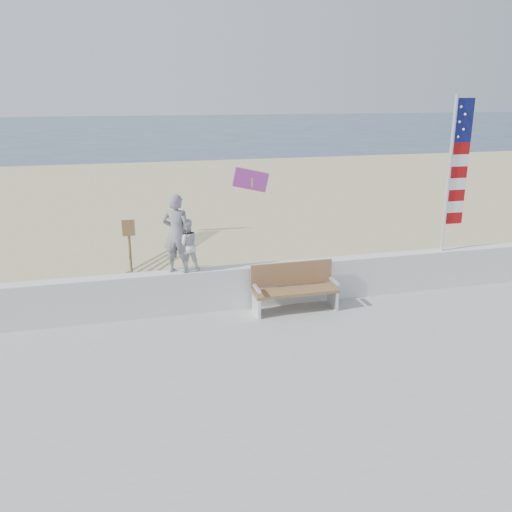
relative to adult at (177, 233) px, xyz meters
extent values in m
plane|color=#293E52|center=(1.40, -2.00, -1.89)|extent=(220.00, 220.00, 0.00)
cube|color=tan|center=(1.40, 7.00, -1.85)|extent=(90.00, 40.00, 0.08)
cube|color=#A9A9A4|center=(1.40, -6.00, -1.76)|extent=(50.00, 12.40, 0.10)
cube|color=silver|center=(1.40, 0.00, -1.26)|extent=(30.00, 0.35, 0.90)
imported|color=slate|center=(0.00, 0.00, 0.00)|extent=(0.70, 0.60, 1.62)
imported|color=silver|center=(0.19, 0.00, -0.26)|extent=(0.58, 0.48, 1.10)
cube|color=olive|center=(2.37, -0.55, -1.27)|extent=(1.80, 0.50, 0.06)
cube|color=#976942|center=(2.37, -0.28, -0.96)|extent=(1.80, 0.05, 0.50)
cube|color=white|center=(1.52, -0.55, -1.51)|extent=(0.06, 0.50, 0.40)
cube|color=white|center=(1.52, -0.60, -1.11)|extent=(0.06, 0.45, 0.05)
cube|color=silver|center=(3.22, -0.55, -1.51)|extent=(0.06, 0.50, 0.40)
cube|color=silver|center=(3.22, -0.60, -1.11)|extent=(0.06, 0.45, 0.05)
cylinder|color=white|center=(6.13, 0.00, 0.94)|extent=(0.08, 0.08, 3.50)
cube|color=#0F1451|center=(6.37, 0.00, 2.14)|extent=(0.44, 0.02, 0.95)
cube|color=#9E0A0C|center=(6.37, 0.00, -0.05)|extent=(0.44, 0.02, 0.26)
cube|color=white|center=(6.37, 0.00, 0.21)|extent=(0.44, 0.02, 0.26)
cube|color=#9E0A0C|center=(6.37, 0.00, 0.48)|extent=(0.44, 0.02, 0.26)
cube|color=white|center=(6.37, 0.00, 0.74)|extent=(0.44, 0.02, 0.26)
cube|color=#9E0A0C|center=(6.37, 0.00, 1.00)|extent=(0.44, 0.02, 0.26)
cube|color=white|center=(6.37, 0.00, 1.27)|extent=(0.44, 0.02, 0.26)
cube|color=#9E0A0C|center=(6.37, 0.00, 1.53)|extent=(0.44, 0.02, 0.26)
sphere|color=white|center=(6.25, -0.02, 1.79)|extent=(0.06, 0.06, 0.06)
sphere|color=white|center=(6.37, -0.02, 1.95)|extent=(0.06, 0.06, 0.06)
sphere|color=white|center=(6.25, -0.02, 2.11)|extent=(0.06, 0.06, 0.06)
sphere|color=white|center=(6.37, -0.02, 2.27)|extent=(0.06, 0.06, 0.06)
sphere|color=white|center=(6.25, -0.02, 2.43)|extent=(0.06, 0.06, 0.06)
cube|color=#FF2B1C|center=(1.94, 1.59, 0.78)|extent=(0.88, 0.34, 0.59)
cube|color=yellow|center=(2.09, 1.59, 0.73)|extent=(0.30, 0.23, 0.22)
cylinder|color=brown|center=(-0.88, 3.09, -1.21)|extent=(0.07, 0.07, 1.20)
cube|color=olive|center=(-0.88, 3.07, -0.56)|extent=(0.32, 0.03, 0.42)
camera|label=1|loc=(-1.16, -10.63, 2.72)|focal=38.00mm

